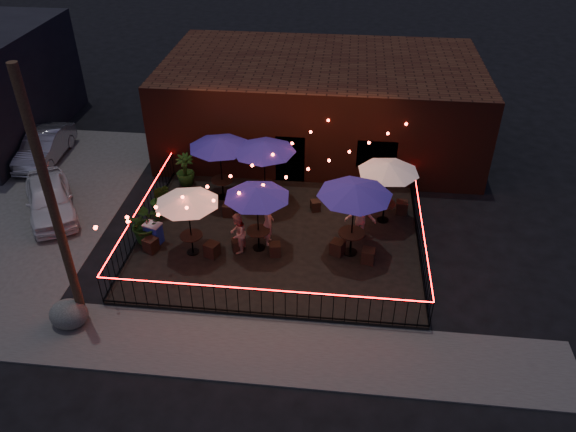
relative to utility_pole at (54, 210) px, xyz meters
name	(u,v)px	position (x,y,z in m)	size (l,w,h in m)	color
ground	(271,276)	(5.40, 2.60, -4.00)	(110.00, 110.00, 0.00)	black
patio	(278,239)	(5.40, 4.60, -3.92)	(10.00, 8.00, 0.15)	black
sidewalk	(256,349)	(5.40, -0.65, -3.98)	(18.00, 2.50, 0.05)	#44423F
brick_building	(321,103)	(6.40, 12.59, -2.00)	(14.00, 8.00, 4.00)	#34170E
utility_pole	(54,210)	(0.00, 0.00, 0.00)	(0.26, 0.26, 8.00)	#321F14
fence_front	(261,302)	(5.40, 0.60, -3.34)	(10.00, 0.04, 1.04)	black
fence_left	(142,217)	(0.40, 4.60, -3.34)	(0.04, 8.00, 1.04)	black
fence_right	(420,235)	(10.40, 4.60, -3.34)	(0.04, 8.00, 1.04)	black
festoon_lights	(247,184)	(4.39, 4.30, -1.48)	(10.02, 8.72, 1.32)	#FF3A27
cafe_table_0	(187,200)	(2.55, 3.40, -1.67)	(2.52, 2.52, 2.39)	black
cafe_table_1	(219,143)	(2.87, 7.05, -1.44)	(2.66, 2.66, 2.64)	black
cafe_table_2	(257,194)	(4.80, 3.89, -1.58)	(2.83, 2.83, 2.49)	black
cafe_table_3	(264,148)	(4.61, 6.84, -1.41)	(2.60, 2.60, 2.67)	black
cafe_table_4	(355,191)	(8.01, 3.98, -1.32)	(2.87, 2.87, 2.77)	black
cafe_table_5	(389,168)	(9.20, 6.11, -1.60)	(2.78, 2.78, 2.46)	black
bistro_chair_0	(151,245)	(1.08, 3.33, -3.60)	(0.43, 0.43, 0.51)	black
bistro_chair_1	(212,250)	(3.27, 3.29, -3.59)	(0.43, 0.43, 0.51)	black
bistro_chair_2	(174,198)	(1.03, 6.44, -3.65)	(0.34, 0.34, 0.40)	black
bistro_chair_3	(228,210)	(3.33, 5.81, -3.61)	(0.40, 0.40, 0.48)	black
bistro_chair_4	(237,245)	(4.07, 3.71, -3.63)	(0.37, 0.37, 0.44)	black
bistro_chair_5	(275,249)	(5.42, 3.58, -3.62)	(0.39, 0.39, 0.46)	black
bistro_chair_6	(277,197)	(5.08, 6.88, -3.60)	(0.42, 0.42, 0.50)	black
bistro_chair_7	(315,206)	(6.61, 6.52, -3.64)	(0.35, 0.35, 0.41)	black
bistro_chair_8	(337,248)	(7.56, 3.88, -3.59)	(0.44, 0.44, 0.52)	black
bistro_chair_9	(368,256)	(8.61, 3.54, -3.59)	(0.43, 0.43, 0.51)	black
bistro_chair_10	(349,201)	(7.89, 6.93, -3.62)	(0.40, 0.40, 0.47)	black
bistro_chair_11	(402,207)	(9.92, 6.70, -3.60)	(0.42, 0.42, 0.50)	black
patron_a	(268,223)	(5.09, 4.25, -2.98)	(0.63, 0.41, 1.73)	#DBAA8C
patron_b	(238,233)	(4.12, 3.64, -3.09)	(0.74, 0.58, 1.53)	tan
patron_c	(361,216)	(8.31, 5.04, -2.99)	(1.11, 0.64, 1.72)	tan
potted_shrub_a	(146,223)	(0.80, 3.91, -3.09)	(1.37, 1.19, 1.52)	#16400F
potted_shrub_b	(160,200)	(0.80, 5.52, -3.14)	(0.78, 0.63, 1.41)	#1E4015
potted_shrub_c	(185,170)	(1.13, 7.89, -3.18)	(0.75, 0.75, 1.35)	#0A340C
cooler	(154,233)	(1.05, 3.83, -3.45)	(0.69, 0.58, 0.79)	#172EAB
boulder	(69,314)	(-0.29, -0.25, -3.60)	(1.02, 0.87, 0.80)	#43443F
car_white	(50,199)	(-3.52, 5.36, -3.30)	(1.66, 4.13, 1.41)	silver
car_silver	(44,147)	(-5.77, 9.52, -3.34)	(1.40, 4.02, 1.33)	#999AA2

